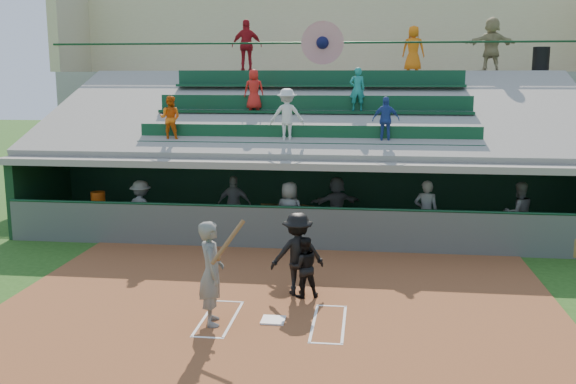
# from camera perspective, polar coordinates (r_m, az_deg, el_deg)

# --- Properties ---
(ground) EXTENTS (100.00, 100.00, 0.00)m
(ground) POSITION_cam_1_polar(r_m,az_deg,el_deg) (12.08, -1.32, -11.46)
(ground) COLOR #204914
(ground) RESTS_ON ground
(dirt_slab) EXTENTS (11.00, 9.00, 0.02)m
(dirt_slab) POSITION_cam_1_polar(r_m,az_deg,el_deg) (12.54, -0.98, -10.58)
(dirt_slab) COLOR brown
(dirt_slab) RESTS_ON ground
(home_plate) EXTENTS (0.43, 0.43, 0.03)m
(home_plate) POSITION_cam_1_polar(r_m,az_deg,el_deg) (12.07, -1.32, -11.31)
(home_plate) COLOR silver
(home_plate) RESTS_ON dirt_slab
(batters_box_chalk) EXTENTS (2.65, 1.85, 0.01)m
(batters_box_chalk) POSITION_cam_1_polar(r_m,az_deg,el_deg) (12.07, -1.32, -11.36)
(batters_box_chalk) COLOR white
(batters_box_chalk) RESTS_ON dirt_slab
(dugout_floor) EXTENTS (16.00, 3.50, 0.04)m
(dugout_floor) POSITION_cam_1_polar(r_m,az_deg,el_deg) (18.47, 1.76, -3.64)
(dugout_floor) COLOR gray
(dugout_floor) RESTS_ON ground
(concourse_slab) EXTENTS (20.00, 3.00, 4.60)m
(concourse_slab) POSITION_cam_1_polar(r_m,az_deg,el_deg) (24.74, 3.27, 5.28)
(concourse_slab) COLOR gray
(concourse_slab) RESTS_ON ground
(grandstand) EXTENTS (20.40, 10.40, 7.80)m
(grandstand) POSITION_cam_1_polar(r_m,az_deg,el_deg) (21.78, 2.71, 4.49)
(grandstand) COLOR #505550
(grandstand) RESTS_ON ground
(batter_at_plate) EXTENTS (0.95, 0.82, 1.95)m
(batter_at_plate) POSITION_cam_1_polar(r_m,az_deg,el_deg) (11.73, -6.82, -7.13)
(batter_at_plate) COLOR #5A5C57
(batter_at_plate) RESTS_ON dirt_slab
(catcher) EXTENTS (0.73, 0.64, 1.26)m
(catcher) POSITION_cam_1_polar(r_m,az_deg,el_deg) (13.11, 1.41, -6.68)
(catcher) COLOR black
(catcher) RESTS_ON dirt_slab
(home_umpire) EXTENTS (1.24, 0.94, 1.71)m
(home_umpire) POSITION_cam_1_polar(r_m,az_deg,el_deg) (13.21, 0.85, -5.52)
(home_umpire) COLOR black
(home_umpire) RESTS_ON dirt_slab
(dugout_bench) EXTENTS (14.91, 6.41, 0.48)m
(dugout_bench) POSITION_cam_1_polar(r_m,az_deg,el_deg) (19.57, 2.23, -2.06)
(dugout_bench) COLOR olive
(dugout_bench) RESTS_ON dugout_floor
(white_table) EXTENTS (1.00, 0.85, 0.75)m
(white_table) POSITION_cam_1_polar(r_m,az_deg,el_deg) (19.31, -16.32, -2.24)
(white_table) COLOR white
(white_table) RESTS_ON dugout_floor
(water_cooler) EXTENTS (0.40, 0.40, 0.40)m
(water_cooler) POSITION_cam_1_polar(r_m,az_deg,el_deg) (19.15, -16.53, -0.58)
(water_cooler) COLOR #E0520D
(water_cooler) RESTS_ON white_table
(dugout_player_a) EXTENTS (1.15, 0.83, 1.59)m
(dugout_player_a) POSITION_cam_1_polar(r_m,az_deg,el_deg) (18.19, -12.91, -1.48)
(dugout_player_a) COLOR #5A5D58
(dugout_player_a) RESTS_ON dugout_floor
(dugout_player_b) EXTENTS (0.97, 0.40, 1.65)m
(dugout_player_b) POSITION_cam_1_polar(r_m,az_deg,el_deg) (18.25, -4.79, -1.12)
(dugout_player_b) COLOR #5F625D
(dugout_player_b) RESTS_ON dugout_floor
(dugout_player_c) EXTENTS (0.94, 0.75, 1.67)m
(dugout_player_c) POSITION_cam_1_polar(r_m,az_deg,el_deg) (17.05, 0.13, -1.87)
(dugout_player_c) COLOR #5B5E58
(dugout_player_c) RESTS_ON dugout_floor
(dugout_player_d) EXTENTS (1.53, 1.00, 1.58)m
(dugout_player_d) POSITION_cam_1_polar(r_m,az_deg,el_deg) (18.53, 4.33, -1.05)
(dugout_player_d) COLOR #585A55
(dugout_player_d) RESTS_ON dugout_floor
(dugout_player_e) EXTENTS (0.69, 0.51, 1.74)m
(dugout_player_e) POSITION_cam_1_polar(r_m,az_deg,el_deg) (17.32, 12.17, -1.80)
(dugout_player_e) COLOR #595C57
(dugout_player_e) RESTS_ON dugout_floor
(dugout_player_f) EXTENTS (0.95, 0.82, 1.68)m
(dugout_player_f) POSITION_cam_1_polar(r_m,az_deg,el_deg) (18.09, 19.79, -1.77)
(dugout_player_f) COLOR #5A5D58
(dugout_player_f) RESTS_ON dugout_floor
(trash_bin) EXTENTS (0.57, 0.57, 0.86)m
(trash_bin) POSITION_cam_1_polar(r_m,az_deg,el_deg) (24.76, 21.56, 10.92)
(trash_bin) COLOR black
(trash_bin) RESTS_ON concourse_slab
(concourse_staff_a) EXTENTS (1.17, 0.66, 1.88)m
(concourse_staff_a) POSITION_cam_1_polar(r_m,az_deg,el_deg) (24.17, -3.67, 12.85)
(concourse_staff_a) COLOR #AE131B
(concourse_staff_a) RESTS_ON concourse_slab
(concourse_staff_b) EXTENTS (0.87, 0.64, 1.63)m
(concourse_staff_b) POSITION_cam_1_polar(r_m,az_deg,el_deg) (24.15, 11.08, 12.38)
(concourse_staff_b) COLOR orange
(concourse_staff_b) RESTS_ON concourse_slab
(concourse_staff_c) EXTENTS (1.76, 0.71, 1.85)m
(concourse_staff_c) POSITION_cam_1_polar(r_m,az_deg,el_deg) (23.91, 17.62, 12.39)
(concourse_staff_c) COLOR tan
(concourse_staff_c) RESTS_ON concourse_slab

